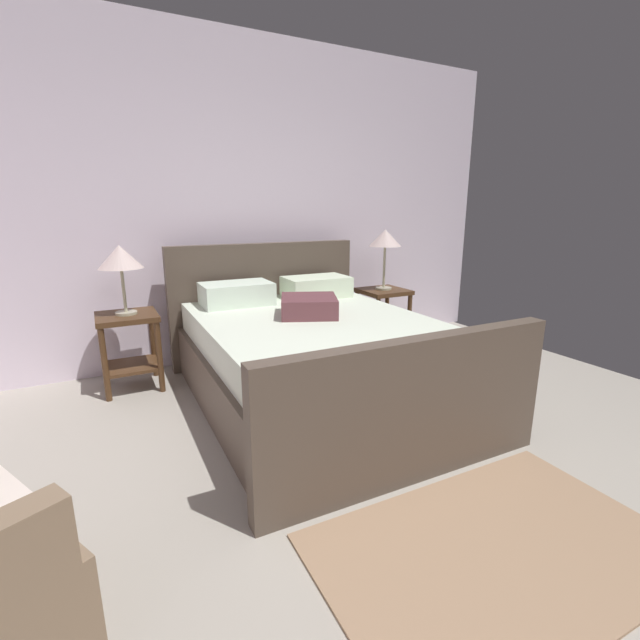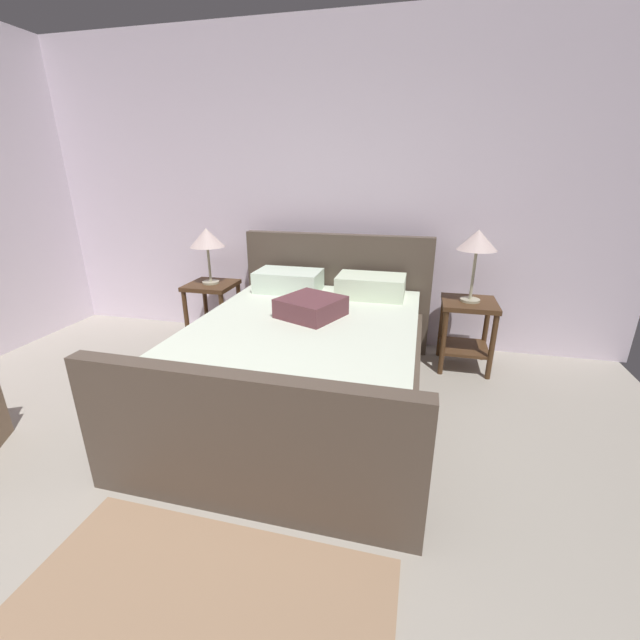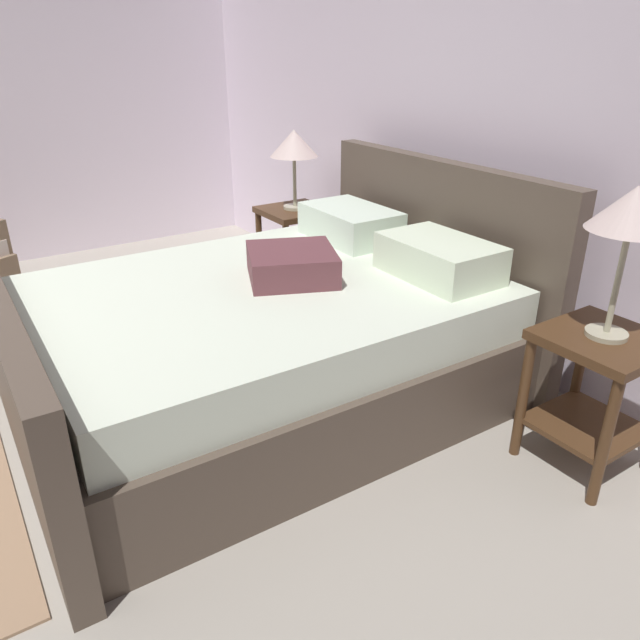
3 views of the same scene
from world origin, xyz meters
name	(u,v)px [view 2 (image 2 of 3)]	position (x,y,z in m)	size (l,w,h in m)	color
wall_back	(321,193)	(0.00, 3.25, 1.43)	(5.68, 0.12, 2.85)	white
bed	(307,356)	(0.20, 1.95, 0.34)	(1.76, 2.30, 1.08)	brown
nightstand_right	(467,323)	(1.39, 2.78, 0.40)	(0.44, 0.44, 0.60)	#4B301A
table_lamp_right	(478,242)	(1.39, 2.78, 1.09)	(0.31, 0.31, 0.59)	#B7B293
nightstand_left	(213,303)	(-0.99, 2.81, 0.40)	(0.44, 0.44, 0.60)	#4B301A
table_lamp_left	(207,239)	(-0.99, 2.81, 1.02)	(0.32, 0.32, 0.53)	#B7B293
area_rug	(190,625)	(0.20, 0.24, 0.01)	(1.52, 0.93, 0.01)	#A37F60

